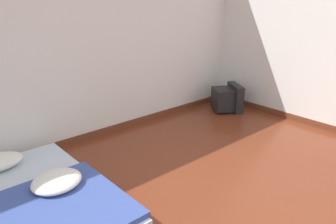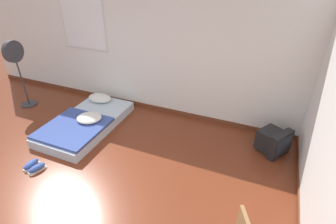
# 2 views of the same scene
# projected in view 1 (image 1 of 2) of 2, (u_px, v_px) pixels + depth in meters

# --- Properties ---
(wall_back) EXTENTS (8.37, 0.08, 2.60)m
(wall_back) POSITION_uv_depth(u_px,v_px,m) (53.00, 43.00, 3.75)
(wall_back) COLOR white
(wall_back) RESTS_ON ground_plane
(mattress_bed) EXTENTS (1.03, 1.87, 0.32)m
(mattress_bed) POSITION_uv_depth(u_px,v_px,m) (43.00, 199.00, 2.89)
(mattress_bed) COLOR silver
(mattress_bed) RESTS_ON ground_plane
(crt_tv) EXTENTS (0.57, 0.58, 0.43)m
(crt_tv) POSITION_uv_depth(u_px,v_px,m) (228.00, 98.00, 5.35)
(crt_tv) COLOR black
(crt_tv) RESTS_ON ground_plane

